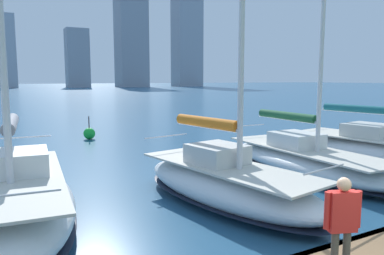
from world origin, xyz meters
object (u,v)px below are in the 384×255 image
(person_red_shirt, at_px, (342,218))
(channel_buoy, at_px, (89,133))
(sailboat_forest, at_px, (304,158))
(sailboat_orange, at_px, (226,180))
(sailboat_grey, at_px, (13,200))
(sailboat_teal, at_px, (378,149))

(person_red_shirt, xyz_separation_m, channel_buoy, (-0.72, -18.94, -1.20))
(sailboat_forest, bearing_deg, sailboat_orange, 18.18)
(sailboat_grey, bearing_deg, sailboat_teal, -178.81)
(sailboat_grey, height_order, person_red_shirt, sailboat_grey)
(person_red_shirt, bearing_deg, channel_buoy, -92.19)
(sailboat_orange, height_order, channel_buoy, sailboat_orange)
(sailboat_grey, distance_m, person_red_shirt, 7.33)
(sailboat_grey, bearing_deg, channel_buoy, -110.70)
(person_red_shirt, bearing_deg, sailboat_teal, -147.57)
(sailboat_orange, bearing_deg, person_red_shirt, 75.30)
(sailboat_forest, height_order, channel_buoy, sailboat_forest)
(sailboat_forest, bearing_deg, channel_buoy, -66.99)
(sailboat_teal, bearing_deg, sailboat_orange, 7.71)
(sailboat_forest, height_order, person_red_shirt, sailboat_forest)
(sailboat_orange, bearing_deg, sailboat_teal, -172.29)
(sailboat_teal, distance_m, person_red_shirt, 11.72)
(sailboat_forest, xyz_separation_m, channel_buoy, (5.23, -12.32, -0.26))
(sailboat_grey, bearing_deg, person_red_shirt, 124.96)
(sailboat_teal, distance_m, sailboat_grey, 14.05)
(sailboat_teal, relative_size, sailboat_orange, 0.82)
(sailboat_teal, xyz_separation_m, sailboat_grey, (14.04, 0.29, 0.10))
(sailboat_orange, xyz_separation_m, sailboat_grey, (5.52, -0.86, 0.05))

